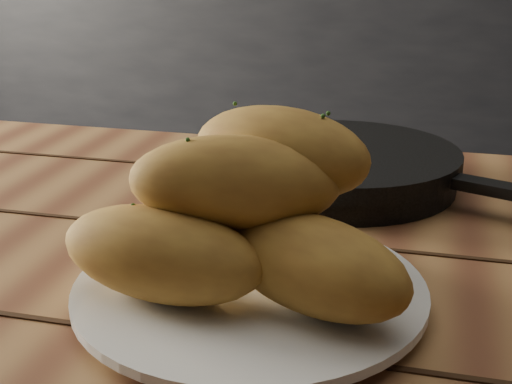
{
  "coord_description": "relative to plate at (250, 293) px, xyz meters",
  "views": [
    {
      "loc": [
        0.51,
        -1.16,
        1.03
      ],
      "look_at": [
        0.38,
        -0.64,
        0.84
      ],
      "focal_mm": 50.0,
      "sensor_mm": 36.0,
      "label": 1
    }
  ],
  "objects": [
    {
      "name": "counter",
      "position": [
        -0.38,
        2.36,
        -0.31
      ],
      "size": [
        2.8,
        0.6,
        0.9
      ],
      "primitive_type": "cube",
      "color": "black",
      "rests_on": "ground"
    },
    {
      "name": "plate",
      "position": [
        0.0,
        0.0,
        0.0
      ],
      "size": [
        0.29,
        0.29,
        0.02
      ],
      "color": "white",
      "rests_on": "table"
    },
    {
      "name": "bread_rolls",
      "position": [
        -0.0,
        0.0,
        0.07
      ],
      "size": [
        0.3,
        0.25,
        0.14
      ],
      "color": "#B68732",
      "rests_on": "plate"
    },
    {
      "name": "skillet",
      "position": [
        0.03,
        0.31,
        0.01
      ],
      "size": [
        0.4,
        0.28,
        0.05
      ],
      "color": "black",
      "rests_on": "table"
    }
  ]
}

